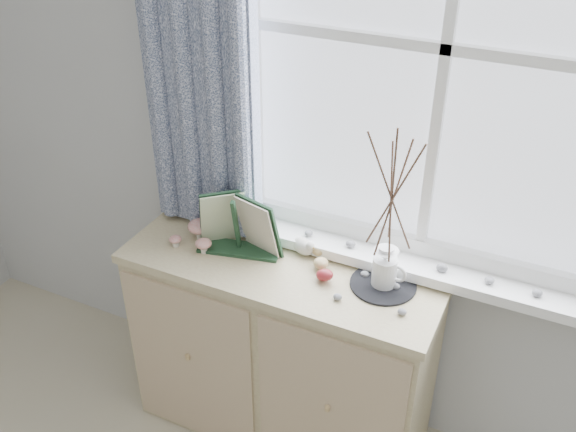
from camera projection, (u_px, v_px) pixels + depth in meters
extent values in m
cube|color=silver|center=(350.00, 134.00, 2.24)|extent=(4.00, 0.04, 2.60)
cube|color=silver|center=(448.00, 47.00, 1.94)|extent=(1.30, 0.01, 1.40)
cube|color=white|center=(415.00, 265.00, 2.29)|extent=(1.45, 0.16, 0.04)
cube|color=#0A1839|center=(196.00, 17.00, 2.13)|extent=(0.44, 0.06, 1.61)
cube|color=#C9BD8D|center=(282.00, 353.00, 2.58)|extent=(1.17, 0.43, 0.81)
cube|color=#C9BD8D|center=(282.00, 268.00, 2.36)|extent=(1.20, 0.45, 0.03)
cube|color=tan|center=(191.00, 366.00, 2.52)|extent=(0.55, 0.01, 0.75)
cube|color=tan|center=(328.00, 417.00, 2.31)|extent=(0.55, 0.01, 0.75)
cylinder|color=beige|center=(200.00, 233.00, 2.47)|extent=(0.03, 0.03, 0.06)
ellipsoid|color=#A81805|center=(200.00, 226.00, 2.45)|extent=(0.09, 0.09, 0.05)
cylinder|color=beige|center=(204.00, 248.00, 2.40)|extent=(0.03, 0.03, 0.04)
ellipsoid|color=#A81805|center=(204.00, 244.00, 2.39)|extent=(0.06, 0.06, 0.03)
cylinder|color=beige|center=(176.00, 243.00, 2.44)|extent=(0.02, 0.02, 0.03)
ellipsoid|color=#A81805|center=(175.00, 239.00, 2.43)|extent=(0.05, 0.05, 0.03)
ellipsoid|color=tan|center=(321.00, 263.00, 2.31)|extent=(0.05, 0.04, 0.07)
ellipsoid|color=tan|center=(318.00, 250.00, 2.38)|extent=(0.05, 0.04, 0.07)
ellipsoid|color=maroon|center=(325.00, 275.00, 2.25)|extent=(0.05, 0.04, 0.07)
cylinder|color=black|center=(383.00, 284.00, 2.24)|extent=(0.23, 0.23, 0.01)
cylinder|color=white|center=(384.00, 271.00, 2.21)|extent=(0.10, 0.10, 0.11)
cone|color=white|center=(386.00, 255.00, 2.17)|extent=(0.09, 0.09, 0.04)
cylinder|color=white|center=(386.00, 250.00, 2.16)|extent=(0.05, 0.05, 0.02)
torus|color=white|center=(398.00, 274.00, 2.19)|extent=(0.07, 0.02, 0.07)
ellipsoid|color=#9D9D9F|center=(338.00, 297.00, 2.17)|extent=(0.03, 0.03, 0.02)
ellipsoid|color=#9D9D9F|center=(365.00, 274.00, 2.28)|extent=(0.03, 0.03, 0.02)
ellipsoid|color=#9D9D9F|center=(402.00, 312.00, 2.10)|extent=(0.03, 0.03, 0.02)
ellipsoid|color=#9D9D9F|center=(338.00, 260.00, 2.35)|extent=(0.03, 0.03, 0.02)
ellipsoid|color=#9D9D9F|center=(396.00, 286.00, 2.22)|extent=(0.03, 0.03, 0.02)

